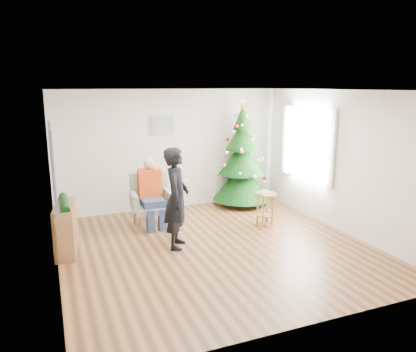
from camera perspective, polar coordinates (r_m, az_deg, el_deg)
name	(u,v)px	position (r m, az deg, el deg)	size (l,w,h in m)	color
floor	(216,247)	(6.95, 1.09, -9.97)	(5.00, 5.00, 0.00)	brown
ceiling	(216,90)	(6.42, 1.19, 11.99)	(5.00, 5.00, 0.00)	white
wall_back	(171,150)	(8.88, -5.18, 3.69)	(5.00, 5.00, 0.00)	silver
wall_front	(308,217)	(4.45, 13.86, -5.68)	(5.00, 5.00, 0.00)	silver
wall_left	(51,186)	(6.07, -21.17, -1.30)	(5.00, 5.00, 0.00)	silver
wall_right	(341,161)	(7.87, 18.16, 1.96)	(5.00, 5.00, 0.00)	silver
window_panel	(308,144)	(8.60, 13.85, 4.43)	(0.04, 1.30, 1.40)	white
curtains	(306,144)	(8.58, 13.68, 4.42)	(0.05, 1.75, 1.50)	white
christmas_tree	(242,159)	(9.16, 4.78, 2.35)	(1.28, 1.28, 2.32)	#3F2816
stool	(265,209)	(8.00, 8.03, -4.57)	(0.42, 0.42, 0.64)	brown
laptop	(266,193)	(7.91, 8.10, -2.32)	(0.35, 0.22, 0.03)	silver
armchair	(152,207)	(7.94, -7.95, -4.31)	(0.81, 0.74, 1.01)	gray
seated_person	(152,192)	(7.80, -7.94, -2.26)	(0.44, 0.64, 1.33)	navy
standing_man	(177,198)	(6.72, -4.44, -3.13)	(0.62, 0.41, 1.70)	black
game_controller	(187,181)	(6.67, -2.92, -0.70)	(0.04, 0.13, 0.04)	white
console	(66,228)	(7.04, -19.32, -6.94)	(0.30, 1.00, 0.80)	brown
garland	(64,203)	(6.91, -19.57, -3.65)	(0.14, 0.14, 0.90)	black
tapestry	(52,164)	(6.31, -21.04, 1.55)	(0.03, 1.50, 1.15)	black
framed_picture	(162,125)	(8.72, -6.45, 7.14)	(0.52, 0.05, 0.42)	tan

